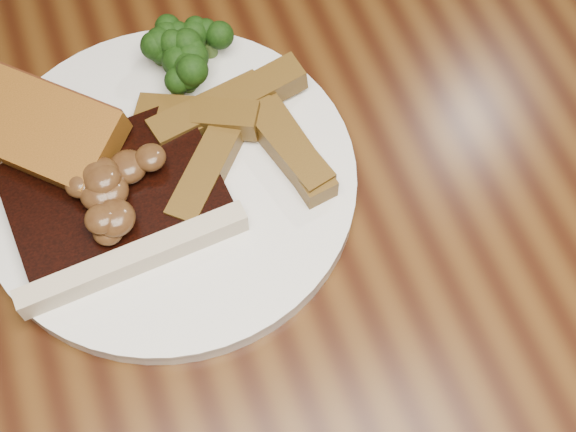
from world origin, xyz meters
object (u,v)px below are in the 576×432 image
(dining_table, at_px, (272,285))
(potato_wedges, at_px, (268,144))
(garlic_bread, at_px, (45,144))
(plate, at_px, (170,182))
(steak, at_px, (117,200))

(dining_table, bearing_deg, potato_wedges, 71.54)
(dining_table, distance_m, garlic_bread, 0.21)
(dining_table, distance_m, plate, 0.13)
(plate, distance_m, steak, 0.05)
(plate, relative_size, steak, 1.89)
(garlic_bread, bearing_deg, plate, 11.32)
(dining_table, relative_size, garlic_bread, 13.62)
(potato_wedges, bearing_deg, garlic_bread, 160.58)
(dining_table, bearing_deg, steak, 151.15)
(dining_table, relative_size, steak, 10.74)
(garlic_bread, bearing_deg, steak, -14.18)
(plate, distance_m, potato_wedges, 0.08)
(steak, bearing_deg, dining_table, -33.90)
(dining_table, height_order, plate, plate)
(plate, xyz_separation_m, steak, (-0.04, -0.01, 0.02))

